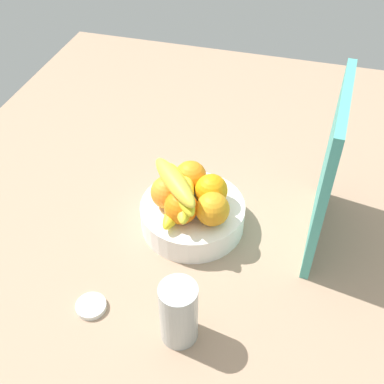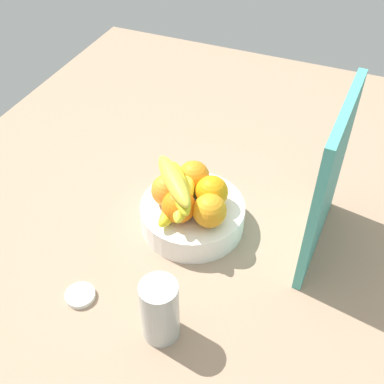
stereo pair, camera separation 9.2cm
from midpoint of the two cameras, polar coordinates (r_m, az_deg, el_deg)
ground_plane at (r=111.13cm, az=1.89°, el=-5.44°), size 180.00×140.00×3.00cm
fruit_bowl at (r=109.57cm, az=2.40°, el=-2.82°), size 23.56×23.56×6.21cm
orange_front_left at (r=105.42cm, az=4.84°, el=-0.09°), size 7.31×7.31×7.31cm
orange_front_right at (r=108.95cm, az=2.59°, el=1.74°), size 7.31×7.31×7.31cm
orange_center at (r=105.45cm, az=-0.43°, el=0.11°), size 7.31×7.31×7.31cm
orange_back_left at (r=101.83cm, az=0.99°, el=-1.80°), size 7.31×7.31×7.31cm
orange_back_right at (r=101.20cm, az=4.70°, el=-2.33°), size 7.31×7.31×7.31cm
banana_bunch at (r=102.85cm, az=1.04°, el=0.01°), size 17.64×14.57×10.60cm
cutting_board at (r=100.33cm, az=18.42°, el=1.01°), size 28.05×2.97×36.00cm
thermos_tumbler at (r=88.89cm, az=-0.78°, el=-14.00°), size 7.01×7.01×14.01cm
jar_lid at (r=100.18cm, az=-10.50°, el=-12.07°), size 6.01×6.01×1.11cm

